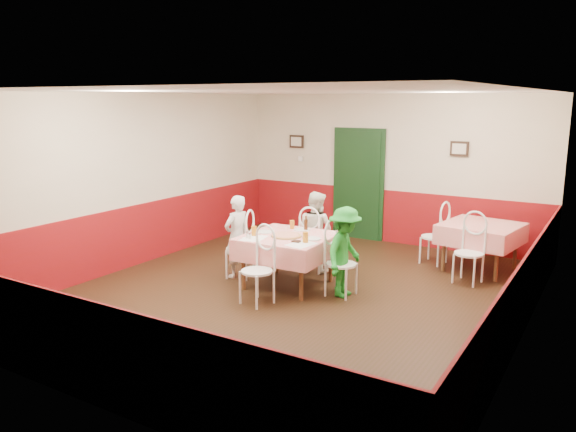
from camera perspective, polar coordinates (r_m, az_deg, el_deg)
The scene contains 39 objects.
floor at distance 8.03m, azimuth 0.76°, elevation -7.86°, with size 7.00×7.00×0.00m, color black.
ceiling at distance 7.56m, azimuth 0.81°, elevation 12.54°, with size 7.00×7.00×0.00m, color white.
back_wall at distance 10.81m, azimuth 10.23°, elevation 4.69°, with size 6.00×0.10×2.80m, color beige.
front_wall at distance 5.04m, azimuth -19.79°, elevation -3.87°, with size 6.00×0.10×2.80m, color beige.
left_wall at distance 9.53m, azimuth -15.01°, elevation 3.54°, with size 0.10×7.00×2.80m, color beige.
right_wall at distance 6.71m, azimuth 23.49°, elevation -0.39°, with size 0.10×7.00×2.80m, color beige.
wainscot_back at distance 10.94m, azimuth 10.03°, elevation 0.00°, with size 6.00×0.03×1.00m, color maroon.
wainscot_front at distance 5.36m, azimuth -18.98°, elevation -13.16°, with size 6.00×0.03×1.00m, color maroon.
wainscot_left at distance 9.68m, azimuth -14.67°, elevation -1.74°, with size 0.03×7.00×1.00m, color maroon.
wainscot_right at distance 6.94m, azimuth 22.75°, elevation -7.66°, with size 0.03×7.00×1.00m, color maroon.
door at distance 11.04m, azimuth 7.16°, elevation 3.10°, with size 0.96×0.06×2.10m, color black.
picture_left at distance 11.58m, azimuth 0.88°, elevation 7.58°, with size 0.32×0.03×0.26m, color black.
picture_right at distance 10.33m, azimuth 17.01°, elevation 6.55°, with size 0.32×0.03×0.26m, color black.
thermostat at distance 11.56m, azimuth 1.30°, elevation 5.83°, with size 0.10×0.03×0.10m, color white.
main_table at distance 8.24m, azimuth 0.00°, elevation -4.60°, with size 1.22×1.22×0.77m, color red.
second_table at distance 9.50m, azimuth 18.93°, elevation -3.04°, with size 1.12×1.12×0.77m, color red.
chair_left at distance 8.66m, azimuth -4.92°, elevation -3.33°, with size 0.42×0.42×0.90m, color white, non-canonical shape.
chair_right at distance 7.86m, azimuth 5.43°, elevation -4.91°, with size 0.42×0.42×0.90m, color white, non-canonical shape.
chair_far at distance 8.95m, azimuth 2.67°, elevation -2.79°, with size 0.42×0.42×0.90m, color white, non-canonical shape.
chair_near at distance 7.52m, azimuth -3.19°, elevation -5.63°, with size 0.42×0.42×0.90m, color white, non-canonical shape.
chair_second_a at distance 9.65m, azimuth 14.62°, elevation -2.08°, with size 0.42×0.42×0.90m, color white, non-canonical shape.
chair_second_b at distance 8.77m, azimuth 17.89°, elevation -3.67°, with size 0.42×0.42×0.90m, color white, non-canonical shape.
pizza at distance 8.08m, azimuth -0.16°, elevation -2.01°, with size 0.42×0.42×0.03m, color #B74723.
plate_left at distance 8.34m, azimuth -2.39°, elevation -1.62°, with size 0.25×0.25×0.01m, color white.
plate_right at distance 7.94m, azimuth 2.45°, elevation -2.31°, with size 0.25×0.25×0.01m, color white.
plate_far at distance 8.48m, azimuth 1.43°, elevation -1.39°, with size 0.25×0.25×0.01m, color white.
glass_a at distance 8.13m, azimuth -3.47°, elevation -1.53°, with size 0.08×0.08×0.14m, color #BF7219.
glass_b at distance 7.74m, azimuth 1.78°, elevation -2.18°, with size 0.08×0.08×0.15m, color #BF7219.
glass_c at distance 8.56m, azimuth 0.42°, elevation -0.87°, with size 0.07×0.07×0.13m, color #BF7219.
beer_bottle at distance 8.43m, azimuth 1.83°, elevation -0.81°, with size 0.06×0.06×0.21m, color #381C0A.
shaker_a at distance 7.99m, azimuth -4.15°, elevation -1.97°, with size 0.04×0.04×0.09m, color silver.
shaker_b at distance 7.93m, azimuth -3.90°, elevation -2.07°, with size 0.04×0.04×0.09m, color silver.
shaker_c at distance 8.06m, azimuth -4.15°, elevation -1.85°, with size 0.04×0.04×0.09m, color #B23319.
menu_left at distance 8.01m, azimuth -3.48°, elevation -2.25°, with size 0.30×0.40×0.00m, color white.
menu_right at distance 7.66m, azimuth 1.35°, elevation -2.89°, with size 0.30×0.40×0.00m, color white.
wallet at distance 7.77m, azimuth 0.85°, elevation -2.59°, with size 0.11×0.09×0.02m, color black.
diner_left at distance 8.64m, azimuth -5.21°, elevation -2.08°, with size 0.46×0.31×1.28m, color gray.
diner_far at distance 8.95m, azimuth 2.83°, elevation -1.55°, with size 0.62×0.48×1.28m, color gray.
diner_right at distance 7.79m, azimuth 5.79°, elevation -3.67°, with size 0.82×0.47×1.27m, color gray.
Camera 1 is at (3.82, -6.53, 2.70)m, focal length 35.00 mm.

